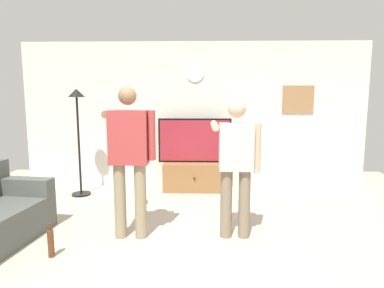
{
  "coord_description": "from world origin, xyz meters",
  "views": [
    {
      "loc": [
        0.12,
        -3.24,
        1.68
      ],
      "look_at": [
        0.0,
        1.2,
        1.05
      ],
      "focal_mm": 30.61,
      "sensor_mm": 36.0,
      "label": 1
    }
  ],
  "objects_px": {
    "person_standing_nearer_lamp": "(129,153)",
    "beverage_bottle": "(51,243)",
    "television": "(195,140)",
    "tv_stand": "(195,176)",
    "person_standing_nearer_couch": "(236,161)",
    "framed_picture": "(298,99)",
    "floor_lamp": "(78,120)",
    "wall_clock": "(195,73)"
  },
  "relations": [
    {
      "from": "person_standing_nearer_lamp",
      "to": "beverage_bottle",
      "type": "xyz_separation_m",
      "value": [
        -0.74,
        -0.53,
        -0.88
      ]
    },
    {
      "from": "person_standing_nearer_lamp",
      "to": "television",
      "type": "bearing_deg",
      "value": 70.91
    },
    {
      "from": "tv_stand",
      "to": "person_standing_nearer_couch",
      "type": "bearing_deg",
      "value": -75.44
    },
    {
      "from": "framed_picture",
      "to": "floor_lamp",
      "type": "xyz_separation_m",
      "value": [
        -3.87,
        -0.66,
        -0.34
      ]
    },
    {
      "from": "floor_lamp",
      "to": "person_standing_nearer_lamp",
      "type": "height_order",
      "value": "floor_lamp"
    },
    {
      "from": "television",
      "to": "floor_lamp",
      "type": "height_order",
      "value": "floor_lamp"
    },
    {
      "from": "floor_lamp",
      "to": "person_standing_nearer_couch",
      "type": "height_order",
      "value": "floor_lamp"
    },
    {
      "from": "beverage_bottle",
      "to": "television",
      "type": "bearing_deg",
      "value": 60.82
    },
    {
      "from": "television",
      "to": "person_standing_nearer_lamp",
      "type": "xyz_separation_m",
      "value": [
        -0.73,
        -2.12,
        0.13
      ]
    },
    {
      "from": "beverage_bottle",
      "to": "person_standing_nearer_couch",
      "type": "bearing_deg",
      "value": 16.05
    },
    {
      "from": "wall_clock",
      "to": "person_standing_nearer_lamp",
      "type": "relative_size",
      "value": 0.18
    },
    {
      "from": "person_standing_nearer_lamp",
      "to": "framed_picture",
      "type": "bearing_deg",
      "value": 41.92
    },
    {
      "from": "tv_stand",
      "to": "beverage_bottle",
      "type": "bearing_deg",
      "value": -119.61
    },
    {
      "from": "person_standing_nearer_couch",
      "to": "beverage_bottle",
      "type": "distance_m",
      "value": 2.22
    },
    {
      "from": "tv_stand",
      "to": "person_standing_nearer_lamp",
      "type": "bearing_deg",
      "value": -109.49
    },
    {
      "from": "tv_stand",
      "to": "wall_clock",
      "type": "distance_m",
      "value": 1.9
    },
    {
      "from": "wall_clock",
      "to": "beverage_bottle",
      "type": "bearing_deg",
      "value": -117.08
    },
    {
      "from": "tv_stand",
      "to": "beverage_bottle",
      "type": "distance_m",
      "value": 2.99
    },
    {
      "from": "wall_clock",
      "to": "person_standing_nearer_couch",
      "type": "xyz_separation_m",
      "value": [
        0.53,
        -2.31,
        -1.2
      ]
    },
    {
      "from": "person_standing_nearer_couch",
      "to": "wall_clock",
      "type": "bearing_deg",
      "value": 102.8
    },
    {
      "from": "person_standing_nearer_couch",
      "to": "person_standing_nearer_lamp",
      "type": "bearing_deg",
      "value": -177.79
    },
    {
      "from": "wall_clock",
      "to": "floor_lamp",
      "type": "height_order",
      "value": "wall_clock"
    },
    {
      "from": "person_standing_nearer_couch",
      "to": "beverage_bottle",
      "type": "bearing_deg",
      "value": -163.95
    },
    {
      "from": "framed_picture",
      "to": "beverage_bottle",
      "type": "relative_size",
      "value": 1.55
    },
    {
      "from": "floor_lamp",
      "to": "beverage_bottle",
      "type": "relative_size",
      "value": 4.95
    },
    {
      "from": "television",
      "to": "person_standing_nearer_couch",
      "type": "distance_m",
      "value": 2.13
    },
    {
      "from": "tv_stand",
      "to": "floor_lamp",
      "type": "bearing_deg",
      "value": -169.48
    },
    {
      "from": "television",
      "to": "floor_lamp",
      "type": "relative_size",
      "value": 0.72
    },
    {
      "from": "person_standing_nearer_lamp",
      "to": "person_standing_nearer_couch",
      "type": "xyz_separation_m",
      "value": [
        1.26,
        0.05,
        -0.1
      ]
    },
    {
      "from": "person_standing_nearer_lamp",
      "to": "floor_lamp",
      "type": "bearing_deg",
      "value": 126.05
    },
    {
      "from": "framed_picture",
      "to": "person_standing_nearer_couch",
      "type": "relative_size",
      "value": 0.35
    },
    {
      "from": "wall_clock",
      "to": "person_standing_nearer_lamp",
      "type": "height_order",
      "value": "wall_clock"
    },
    {
      "from": "framed_picture",
      "to": "person_standing_nearer_couch",
      "type": "distance_m",
      "value": 2.79
    },
    {
      "from": "person_standing_nearer_couch",
      "to": "floor_lamp",
      "type": "bearing_deg",
      "value": 146.47
    },
    {
      "from": "tv_stand",
      "to": "floor_lamp",
      "type": "relative_size",
      "value": 0.62
    },
    {
      "from": "television",
      "to": "person_standing_nearer_lamp",
      "type": "distance_m",
      "value": 2.24
    },
    {
      "from": "wall_clock",
      "to": "television",
      "type": "bearing_deg",
      "value": -90.0
    },
    {
      "from": "wall_clock",
      "to": "tv_stand",
      "type": "bearing_deg",
      "value": -90.0
    },
    {
      "from": "floor_lamp",
      "to": "television",
      "type": "bearing_deg",
      "value": 11.82
    },
    {
      "from": "television",
      "to": "person_standing_nearer_couch",
      "type": "bearing_deg",
      "value": -75.75
    },
    {
      "from": "tv_stand",
      "to": "floor_lamp",
      "type": "height_order",
      "value": "floor_lamp"
    },
    {
      "from": "person_standing_nearer_lamp",
      "to": "person_standing_nearer_couch",
      "type": "distance_m",
      "value": 1.26
    }
  ]
}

